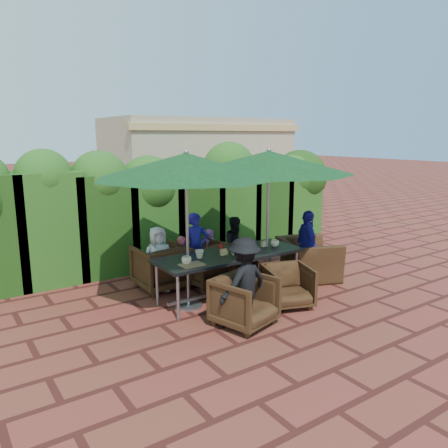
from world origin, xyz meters
TOP-DOWN VIEW (x-y plane):
  - ground at (0.00, 0.00)m, footprint 80.00×80.00m
  - dining_table at (-0.21, -0.18)m, footprint 2.53×0.90m
  - umbrella_left at (-1.00, -0.17)m, footprint 2.79×2.79m
  - umbrella_right at (0.59, -0.18)m, footprint 2.88×2.88m
  - chair_far_left at (-0.97, 0.85)m, footprint 0.85×0.80m
  - chair_far_mid at (-0.22, 0.67)m, footprint 0.96×0.92m
  - chair_far_right at (0.56, 0.84)m, footprint 0.84×0.80m
  - chair_near_left at (-0.68, -1.22)m, footprint 0.93×0.89m
  - chair_near_right at (0.31, -1.02)m, footprint 0.88×0.86m
  - chair_end_right at (1.61, -0.17)m, footprint 1.07×1.30m
  - adult_far_left at (-1.06, 0.75)m, footprint 0.59×0.39m
  - adult_far_mid at (-0.27, 0.83)m, footprint 0.55×0.49m
  - adult_far_right at (0.59, 0.75)m, footprint 0.57×0.38m
  - adult_near_left at (-0.69, -1.21)m, footprint 0.87×0.50m
  - adult_end_right at (1.50, -0.24)m, footprint 0.63×0.86m
  - child_left at (-0.58, 0.77)m, footprint 0.39×0.35m
  - child_right at (0.15, 0.97)m, footprint 0.39×0.35m
  - pedestrian_a at (1.34, 4.23)m, footprint 1.54×1.15m
  - pedestrian_b at (2.41, 4.55)m, footprint 0.99×0.79m
  - pedestrian_c at (3.58, 4.22)m, footprint 1.14×1.09m
  - cup_a at (-1.10, -0.31)m, footprint 0.15×0.15m
  - cup_b at (-0.77, -0.14)m, footprint 0.14×0.14m
  - cup_c at (-0.21, -0.34)m, footprint 0.15×0.15m
  - cup_d at (0.26, 0.02)m, footprint 0.14×0.14m
  - cup_e at (0.70, -0.25)m, footprint 0.15×0.15m
  - ketchup_bottle at (-0.35, -0.12)m, footprint 0.04×0.04m
  - sauce_bottle at (-0.32, -0.09)m, footprint 0.04×0.04m
  - serving_tray at (-1.06, -0.41)m, footprint 0.35×0.25m
  - number_block_left at (-0.34, -0.20)m, footprint 0.12×0.06m
  - number_block_right at (0.56, -0.14)m, footprint 0.12×0.06m
  - hedge_wall at (-0.15, 2.32)m, footprint 9.10×1.60m
  - building at (3.50, 6.99)m, footprint 6.20×3.08m

SIDE VIEW (x-z plane):
  - ground at x=0.00m, z-range 0.00..0.00m
  - chair_near_right at x=0.31m, z-range 0.00..0.72m
  - chair_far_right at x=0.56m, z-range 0.00..0.74m
  - chair_near_left at x=-0.68m, z-range 0.00..0.78m
  - chair_far_mid at x=-0.22m, z-range 0.00..0.84m
  - chair_far_left at x=-0.97m, z-range 0.00..0.86m
  - child_left at x=-0.58m, z-range 0.00..0.91m
  - child_right at x=0.15m, z-range 0.00..0.91m
  - chair_end_right at x=1.61m, z-range 0.00..0.97m
  - adult_far_right at x=0.59m, z-range 0.00..1.14m
  - adult_far_left at x=-1.06m, z-range 0.00..1.14m
  - adult_near_left at x=-0.69m, z-range 0.00..1.28m
  - adult_far_mid at x=-0.27m, z-range 0.00..1.29m
  - adult_end_right at x=1.50m, z-range 0.00..1.31m
  - dining_table at x=-0.21m, z-range 0.30..1.05m
  - serving_tray at x=-1.06m, z-range 0.75..0.77m
  - pedestrian_a at x=1.34m, z-range 0.00..1.57m
  - number_block_left at x=-0.34m, z-range 0.75..0.85m
  - number_block_right at x=0.56m, z-range 0.75..0.85m
  - cup_c at x=-0.21m, z-range 0.75..0.86m
  - cup_e at x=0.70m, z-range 0.75..0.87m
  - cup_a at x=-1.10m, z-range 0.75..0.87m
  - cup_d at x=0.26m, z-range 0.75..0.88m
  - cup_b at x=-0.77m, z-range 0.75..0.88m
  - ketchup_bottle at x=-0.35m, z-range 0.75..0.92m
  - sauce_bottle at x=-0.32m, z-range 0.75..0.92m
  - pedestrian_c at x=3.58m, z-range 0.00..1.69m
  - pedestrian_b at x=2.41m, z-range 0.00..1.79m
  - hedge_wall at x=-0.15m, z-range 0.07..2.59m
  - building at x=3.50m, z-range 0.01..3.21m
  - umbrella_left at x=-1.00m, z-range 0.98..3.44m
  - umbrella_right at x=0.59m, z-range 0.98..3.44m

